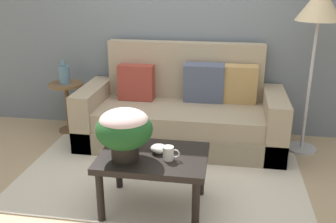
# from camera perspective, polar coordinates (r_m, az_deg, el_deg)

# --- Properties ---
(ground_plane) EXTENTS (14.00, 14.00, 0.00)m
(ground_plane) POSITION_cam_1_polar(r_m,az_deg,el_deg) (3.52, -1.23, -10.06)
(ground_plane) COLOR tan
(wall_back) EXTENTS (6.40, 0.12, 2.92)m
(wall_back) POSITION_cam_1_polar(r_m,az_deg,el_deg) (4.35, 1.87, 15.98)
(wall_back) COLOR slate
(wall_back) RESTS_ON ground
(area_rug) EXTENTS (2.58, 1.79, 0.01)m
(area_rug) POSITION_cam_1_polar(r_m,az_deg,el_deg) (3.66, -0.75, -8.71)
(area_rug) COLOR beige
(area_rug) RESTS_ON ground
(couch) EXTENTS (2.16, 0.87, 1.07)m
(couch) POSITION_cam_1_polar(r_m,az_deg,el_deg) (4.12, 2.08, -0.40)
(couch) COLOR gray
(couch) RESTS_ON ground
(coffee_table) EXTENTS (0.83, 0.60, 0.47)m
(coffee_table) POSITION_cam_1_polar(r_m,az_deg,el_deg) (2.94, -2.23, -7.71)
(coffee_table) COLOR black
(coffee_table) RESTS_ON ground
(side_table) EXTENTS (0.39, 0.39, 0.59)m
(side_table) POSITION_cam_1_polar(r_m,az_deg,el_deg) (4.55, -14.97, 1.91)
(side_table) COLOR brown
(side_table) RESTS_ON ground
(floor_lamp) EXTENTS (0.43, 0.43, 1.67)m
(floor_lamp) POSITION_cam_1_polar(r_m,az_deg,el_deg) (3.94, 21.78, 13.73)
(floor_lamp) COLOR #B2B2B7
(floor_lamp) RESTS_ON ground
(potted_plant) EXTENTS (0.42, 0.42, 0.38)m
(potted_plant) POSITION_cam_1_polar(r_m,az_deg,el_deg) (2.78, -6.61, -2.58)
(potted_plant) COLOR black
(potted_plant) RESTS_ON coffee_table
(coffee_mug) EXTENTS (0.13, 0.08, 0.10)m
(coffee_mug) POSITION_cam_1_polar(r_m,az_deg,el_deg) (2.82, 0.12, -6.29)
(coffee_mug) COLOR white
(coffee_mug) RESTS_ON coffee_table
(snack_bowl) EXTENTS (0.13, 0.13, 0.07)m
(snack_bowl) POSITION_cam_1_polar(r_m,az_deg,el_deg) (2.93, -1.39, -5.56)
(snack_bowl) COLOR silver
(snack_bowl) RESTS_ON coffee_table
(table_vase) EXTENTS (0.12, 0.12, 0.27)m
(table_vase) POSITION_cam_1_polar(r_m,az_deg,el_deg) (4.45, -15.38, 5.43)
(table_vase) COLOR slate
(table_vase) RESTS_ON side_table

